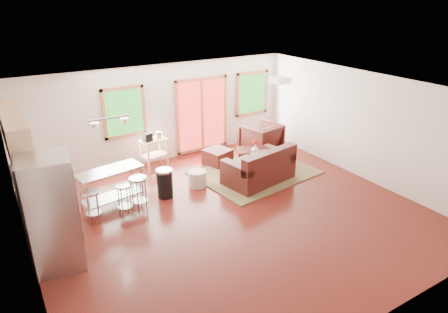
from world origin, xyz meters
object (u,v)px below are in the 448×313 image
loveseat (260,168)px  island (111,181)px  armchair (261,137)px  ottoman (218,157)px  rug (255,173)px  kitchen_cart (153,144)px  coffee_table (254,151)px  refrigerator (53,214)px

loveseat → island: loveseat is taller
armchair → loveseat: bearing=42.0°
ottoman → island: island is taller
rug → island: size_ratio=2.01×
armchair → kitchen_cart: kitchen_cart is taller
ottoman → rug: bearing=-63.2°
coffee_table → refrigerator: (-5.38, -1.94, 0.67)m
coffee_table → island: (-4.02, -0.42, 0.28)m
rug → armchair: bearing=48.3°
loveseat → refrigerator: size_ratio=0.92×
coffee_table → ottoman: 1.01m
armchair → ottoman: (-1.42, -0.00, -0.29)m
coffee_table → refrigerator: refrigerator is taller
island → kitchen_cart: (1.52, 1.39, 0.10)m
kitchen_cart → loveseat: bearing=-47.8°
rug → coffee_table: 0.83m
rug → kitchen_cart: 2.72m
armchair → refrigerator: (-5.85, -2.30, 0.49)m
refrigerator → island: (1.36, 1.51, -0.39)m
loveseat → island: 3.47m
ottoman → coffee_table: bearing=-21.1°
rug → refrigerator: size_ratio=1.45×
coffee_table → refrigerator: bearing=-160.2°
coffee_table → armchair: armchair is taller
kitchen_cart → armchair: bearing=-11.4°
refrigerator → coffee_table: bearing=26.9°
coffee_table → kitchen_cart: bearing=158.8°
coffee_table → kitchen_cart: 2.71m
coffee_table → ottoman: (-0.94, 0.36, -0.10)m
rug → armchair: size_ratio=2.90×
rug → coffee_table: (0.43, 0.65, 0.29)m
ottoman → kitchen_cart: bearing=158.8°
loveseat → coffee_table: 1.27m
armchair → island: size_ratio=0.69×
rug → refrigerator: refrigerator is taller
loveseat → armchair: bearing=43.3°
armchair → island: armchair is taller
coffee_table → ottoman: ottoman is taller
loveseat → kitchen_cart: size_ratio=1.79×
rug → loveseat: bearing=-112.9°
coffee_table → armchair: 0.63m
loveseat → refrigerator: refrigerator is taller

